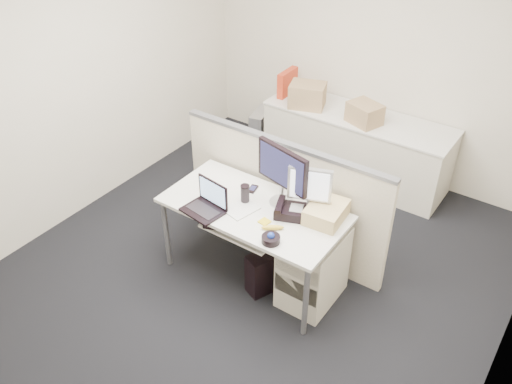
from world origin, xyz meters
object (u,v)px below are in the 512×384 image
Objects in this scene: laptop at (202,200)px; desk_phone at (291,211)px; monitor_main at (282,176)px; desk at (254,214)px.

desk_phone is at bearing 38.83° from laptop.
laptop is 1.33× the size of desk_phone.
monitor_main is at bearing 124.95° from desk_phone.
laptop is 0.70m from desk_phone.
desk is 0.33m from desk_phone.
laptop is (-0.45, -0.46, -0.14)m from monitor_main.
monitor_main is 0.66m from laptop.
desk is 2.91× the size of monitor_main.
monitor_main is (0.15, 0.18, 0.32)m from desk.
monitor_main is at bearing 50.19° from desk.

